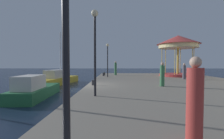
# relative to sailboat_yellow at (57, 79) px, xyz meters

# --- Properties ---
(ground_plane) EXTENTS (120.00, 120.00, 0.00)m
(ground_plane) POSITION_rel_sailboat_yellow_xyz_m (4.70, -6.29, -0.63)
(ground_plane) COLOR #162338
(quay_dock) EXTENTS (14.46, 28.48, 0.80)m
(quay_dock) POSITION_rel_sailboat_yellow_xyz_m (11.93, -6.29, -0.23)
(quay_dock) COLOR gray
(quay_dock) RESTS_ON ground
(sailboat_yellow) EXTENTS (3.63, 7.25, 6.25)m
(sailboat_yellow) POSITION_rel_sailboat_yellow_xyz_m (0.00, 0.00, 0.00)
(sailboat_yellow) COLOR gold
(sailboat_yellow) RESTS_ON ground
(motorboat_green) EXTENTS (2.08, 5.25, 1.68)m
(motorboat_green) POSITION_rel_sailboat_yellow_xyz_m (1.15, -7.59, -0.02)
(motorboat_green) COLOR #236638
(motorboat_green) RESTS_ON ground
(carousel) EXTENTS (5.44, 5.44, 5.29)m
(carousel) POSITION_rel_sailboat_yellow_xyz_m (15.11, 2.30, 4.12)
(carousel) COLOR #B23333
(carousel) RESTS_ON quay_dock
(lamp_post_mid_promenade) EXTENTS (0.36, 0.36, 4.45)m
(lamp_post_mid_promenade) POSITION_rel_sailboat_yellow_xyz_m (5.88, -10.56, 3.20)
(lamp_post_mid_promenade) COLOR black
(lamp_post_mid_promenade) RESTS_ON quay_dock
(lamp_post_far_end) EXTENTS (0.36, 0.36, 4.09)m
(lamp_post_far_end) POSITION_rel_sailboat_yellow_xyz_m (6.00, 0.83, 2.98)
(lamp_post_far_end) COLOR black
(lamp_post_far_end) RESTS_ON quay_dock
(bollard_north) EXTENTS (0.24, 0.24, 0.40)m
(bollard_north) POSITION_rel_sailboat_yellow_xyz_m (5.39, 3.85, 0.37)
(bollard_north) COLOR #2D2D33
(bollard_north) RESTS_ON quay_dock
(bollard_center) EXTENTS (0.24, 0.24, 0.40)m
(bollard_center) POSITION_rel_sailboat_yellow_xyz_m (5.22, -6.50, 0.37)
(bollard_center) COLOR #2D2D33
(bollard_center) RESTS_ON quay_dock
(bollard_south) EXTENTS (0.24, 0.24, 0.40)m
(bollard_south) POSITION_rel_sailboat_yellow_xyz_m (5.38, 2.22, 0.37)
(bollard_south) COLOR #2D2D33
(bollard_south) RESTS_ON quay_dock
(person_mid_promenade) EXTENTS (0.34, 0.34, 1.69)m
(person_mid_promenade) POSITION_rel_sailboat_yellow_xyz_m (14.32, -1.56, 0.96)
(person_mid_promenade) COLOR #514C56
(person_mid_promenade) RESTS_ON quay_dock
(person_by_the_water) EXTENTS (0.34, 0.34, 1.97)m
(person_by_the_water) POSITION_rel_sailboat_yellow_xyz_m (6.98, 3.78, 1.10)
(person_by_the_water) COLOR #387247
(person_by_the_water) RESTS_ON quay_dock
(person_near_carousel) EXTENTS (0.34, 0.34, 1.78)m
(person_near_carousel) POSITION_rel_sailboat_yellow_xyz_m (10.41, -6.96, 1.00)
(person_near_carousel) COLOR #387247
(person_near_carousel) RESTS_ON quay_dock
(person_far_corner) EXTENTS (0.34, 0.34, 1.87)m
(person_far_corner) POSITION_rel_sailboat_yellow_xyz_m (8.61, -15.46, 1.04)
(person_far_corner) COLOR #B23833
(person_far_corner) RESTS_ON quay_dock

